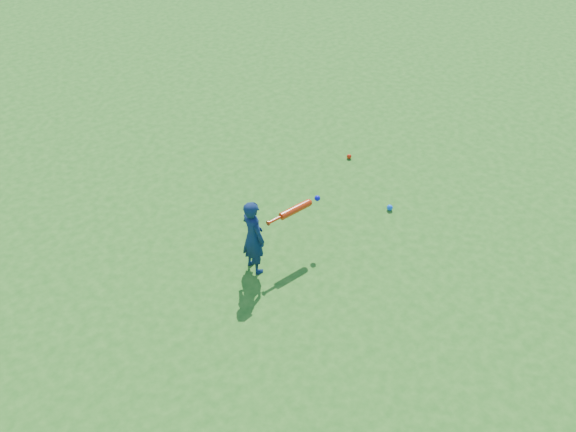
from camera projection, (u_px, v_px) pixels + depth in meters
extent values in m
plane|color=#226618|center=(189.00, 281.00, 7.24)|extent=(80.00, 80.00, 0.00)
imported|color=#0F2246|center=(253.00, 237.00, 7.12)|extent=(0.23, 0.35, 0.95)
sphere|color=red|center=(349.00, 156.00, 9.20)|extent=(0.07, 0.07, 0.07)
sphere|color=blue|center=(390.00, 208.00, 8.25)|extent=(0.08, 0.08, 0.08)
cylinder|color=red|center=(268.00, 223.00, 7.09)|extent=(0.02, 0.06, 0.06)
cylinder|color=red|center=(275.00, 220.00, 7.14)|extent=(0.20, 0.04, 0.03)
cylinder|color=red|center=(295.00, 210.00, 7.29)|extent=(0.41, 0.10, 0.09)
sphere|color=red|center=(309.00, 203.00, 7.39)|extent=(0.09, 0.09, 0.09)
sphere|color=#0B0FC5|center=(317.00, 198.00, 7.46)|extent=(0.07, 0.07, 0.07)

